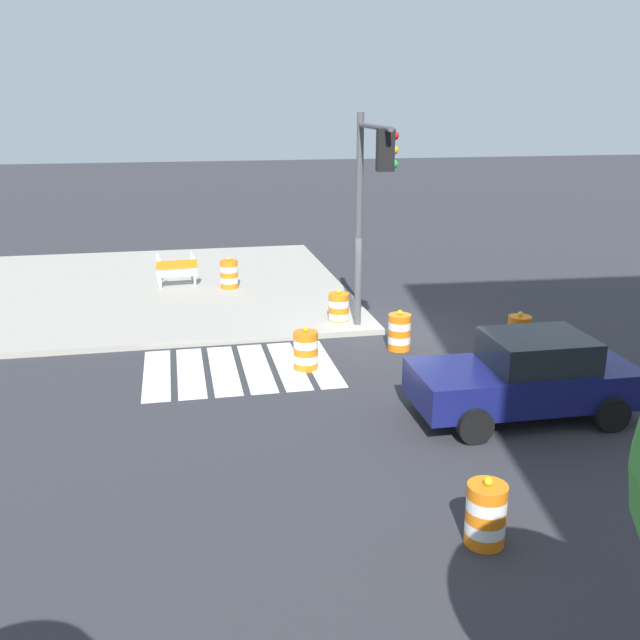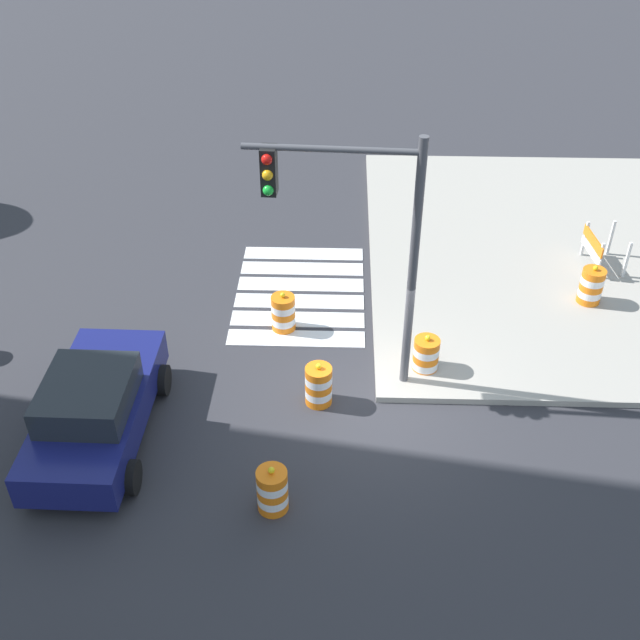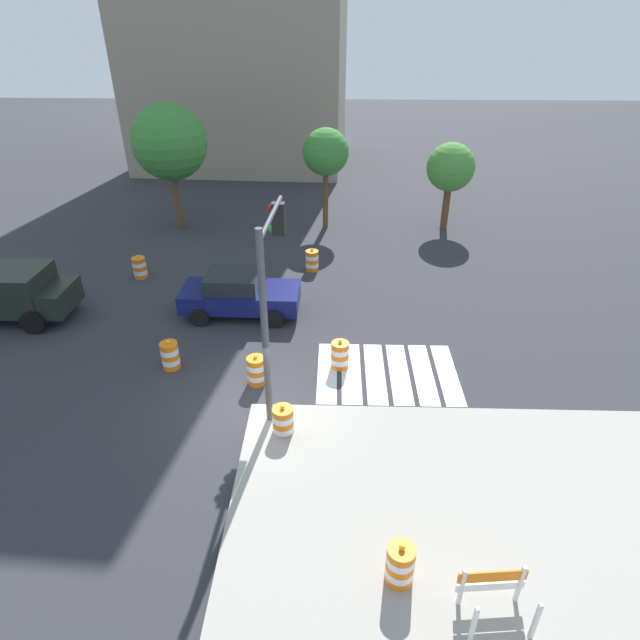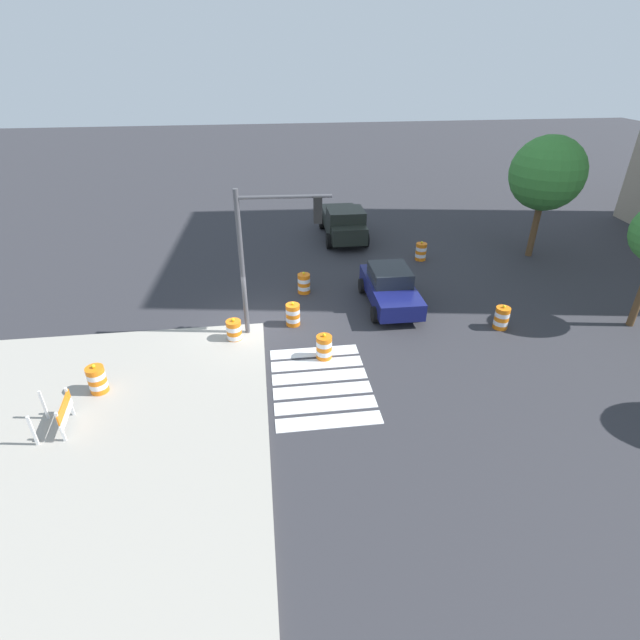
{
  "view_description": "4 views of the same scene",
  "coord_description": "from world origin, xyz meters",
  "px_view_note": "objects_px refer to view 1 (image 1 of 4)",
  "views": [
    {
      "loc": [
        5.31,
        17.43,
        5.89
      ],
      "look_at": [
        2.35,
        2.91,
        1.41
      ],
      "focal_mm": 40.55,
      "sensor_mm": 36.0,
      "label": 1
    },
    {
      "loc": [
        -11.91,
        0.8,
        10.93
      ],
      "look_at": [
        1.64,
        1.22,
        0.91
      ],
      "focal_mm": 43.08,
      "sensor_mm": 36.0,
      "label": 2
    },
    {
      "loc": [
        2.3,
        -11.76,
        9.86
      ],
      "look_at": [
        1.86,
        3.15,
        1.1
      ],
      "focal_mm": 29.85,
      "sensor_mm": 36.0,
      "label": 3
    },
    {
      "loc": [
        16.45,
        0.13,
        9.61
      ],
      "look_at": [
        1.76,
        2.06,
        1.14
      ],
      "focal_mm": 26.56,
      "sensor_mm": 36.0,
      "label": 4
    }
  ],
  "objects_px": {
    "traffic_barrel_median_far": "(486,514)",
    "construction_barricade": "(177,269)",
    "traffic_barrel_median_near": "(306,351)",
    "traffic_barrel_lane_center": "(339,309)",
    "traffic_barrel_crosswalk_end": "(519,334)",
    "sports_car": "(526,376)",
    "traffic_barrel_on_sidewalk": "(229,274)",
    "traffic_light_pole": "(370,188)",
    "traffic_barrel_near_corner": "(399,332)"
  },
  "relations": [
    {
      "from": "sports_car",
      "to": "construction_barricade",
      "type": "relative_size",
      "value": 3.32
    },
    {
      "from": "traffic_barrel_lane_center",
      "to": "traffic_barrel_crosswalk_end",
      "type": "bearing_deg",
      "value": 141.84
    },
    {
      "from": "traffic_barrel_on_sidewalk",
      "to": "traffic_light_pole",
      "type": "bearing_deg",
      "value": 117.38
    },
    {
      "from": "construction_barricade",
      "to": "sports_car",
      "type": "bearing_deg",
      "value": 119.89
    },
    {
      "from": "traffic_barrel_median_far",
      "to": "construction_barricade",
      "type": "distance_m",
      "value": 15.67
    },
    {
      "from": "traffic_barrel_near_corner",
      "to": "traffic_barrel_median_far",
      "type": "relative_size",
      "value": 1.0
    },
    {
      "from": "traffic_barrel_median_near",
      "to": "traffic_barrel_median_far",
      "type": "bearing_deg",
      "value": 99.36
    },
    {
      "from": "construction_barricade",
      "to": "traffic_light_pole",
      "type": "relative_size",
      "value": 0.24
    },
    {
      "from": "traffic_barrel_median_far",
      "to": "traffic_barrel_lane_center",
      "type": "height_order",
      "value": "same"
    },
    {
      "from": "traffic_barrel_median_near",
      "to": "traffic_barrel_lane_center",
      "type": "relative_size",
      "value": 1.0
    },
    {
      "from": "traffic_barrel_crosswalk_end",
      "to": "construction_barricade",
      "type": "distance_m",
      "value": 11.24
    },
    {
      "from": "traffic_barrel_lane_center",
      "to": "traffic_barrel_on_sidewalk",
      "type": "relative_size",
      "value": 1.0
    },
    {
      "from": "traffic_barrel_near_corner",
      "to": "traffic_barrel_crosswalk_end",
      "type": "xyz_separation_m",
      "value": [
        -2.83,
        0.73,
        0.0
      ]
    },
    {
      "from": "traffic_barrel_median_far",
      "to": "traffic_light_pole",
      "type": "relative_size",
      "value": 0.19
    },
    {
      "from": "traffic_barrel_crosswalk_end",
      "to": "traffic_light_pole",
      "type": "height_order",
      "value": "traffic_light_pole"
    },
    {
      "from": "traffic_barrel_near_corner",
      "to": "traffic_light_pole",
      "type": "xyz_separation_m",
      "value": [
        0.65,
        -0.67,
        3.46
      ]
    },
    {
      "from": "traffic_barrel_on_sidewalk",
      "to": "construction_barricade",
      "type": "xyz_separation_m",
      "value": [
        1.64,
        -0.56,
        0.12
      ]
    },
    {
      "from": "traffic_barrel_median_far",
      "to": "traffic_light_pole",
      "type": "xyz_separation_m",
      "value": [
        -0.68,
        -8.79,
        3.46
      ]
    },
    {
      "from": "sports_car",
      "to": "traffic_barrel_crosswalk_end",
      "type": "bearing_deg",
      "value": -114.7
    },
    {
      "from": "traffic_barrel_on_sidewalk",
      "to": "traffic_light_pole",
      "type": "xyz_separation_m",
      "value": [
        -3.01,
        5.8,
        3.31
      ]
    },
    {
      "from": "traffic_barrel_lane_center",
      "to": "traffic_barrel_on_sidewalk",
      "type": "bearing_deg",
      "value": -57.69
    },
    {
      "from": "sports_car",
      "to": "traffic_barrel_on_sidewalk",
      "type": "xyz_separation_m",
      "value": [
        4.85,
        -10.74,
        -0.21
      ]
    },
    {
      "from": "traffic_barrel_lane_center",
      "to": "traffic_light_pole",
      "type": "bearing_deg",
      "value": 102.52
    },
    {
      "from": "sports_car",
      "to": "traffic_barrel_median_far",
      "type": "distance_m",
      "value": 4.63
    },
    {
      "from": "traffic_barrel_median_far",
      "to": "traffic_barrel_lane_center",
      "type": "relative_size",
      "value": 1.0
    },
    {
      "from": "traffic_barrel_on_sidewalk",
      "to": "traffic_barrel_near_corner",
      "type": "bearing_deg",
      "value": 119.45
    },
    {
      "from": "traffic_barrel_median_near",
      "to": "traffic_barrel_median_far",
      "type": "relative_size",
      "value": 1.0
    },
    {
      "from": "traffic_barrel_lane_center",
      "to": "traffic_light_pole",
      "type": "height_order",
      "value": "traffic_light_pole"
    },
    {
      "from": "traffic_light_pole",
      "to": "traffic_barrel_median_far",
      "type": "bearing_deg",
      "value": 85.59
    },
    {
      "from": "traffic_barrel_crosswalk_end",
      "to": "traffic_barrel_on_sidewalk",
      "type": "bearing_deg",
      "value": -48.0
    },
    {
      "from": "traffic_barrel_median_near",
      "to": "traffic_barrel_on_sidewalk",
      "type": "relative_size",
      "value": 1.0
    },
    {
      "from": "traffic_barrel_near_corner",
      "to": "traffic_barrel_crosswalk_end",
      "type": "relative_size",
      "value": 1.0
    },
    {
      "from": "traffic_barrel_lane_center",
      "to": "construction_barricade",
      "type": "bearing_deg",
      "value": -47.91
    },
    {
      "from": "construction_barricade",
      "to": "traffic_barrel_median_near",
      "type": "bearing_deg",
      "value": 109.3
    },
    {
      "from": "traffic_barrel_near_corner",
      "to": "traffic_barrel_median_near",
      "type": "height_order",
      "value": "same"
    },
    {
      "from": "traffic_barrel_on_sidewalk",
      "to": "construction_barricade",
      "type": "relative_size",
      "value": 0.78
    },
    {
      "from": "traffic_barrel_median_near",
      "to": "traffic_barrel_on_sidewalk",
      "type": "height_order",
      "value": "traffic_barrel_on_sidewalk"
    },
    {
      "from": "traffic_barrel_median_near",
      "to": "traffic_barrel_median_far",
      "type": "xyz_separation_m",
      "value": [
        -1.19,
        7.22,
        0.0
      ]
    },
    {
      "from": "traffic_barrel_median_near",
      "to": "traffic_light_pole",
      "type": "relative_size",
      "value": 0.19
    },
    {
      "from": "traffic_barrel_crosswalk_end",
      "to": "construction_barricade",
      "type": "bearing_deg",
      "value": -43.69
    },
    {
      "from": "traffic_barrel_lane_center",
      "to": "construction_barricade",
      "type": "relative_size",
      "value": 0.78
    },
    {
      "from": "traffic_barrel_lane_center",
      "to": "traffic_barrel_median_near",
      "type": "bearing_deg",
      "value": 64.72
    },
    {
      "from": "traffic_barrel_near_corner",
      "to": "traffic_barrel_median_far",
      "type": "distance_m",
      "value": 8.23
    },
    {
      "from": "sports_car",
      "to": "traffic_barrel_median_far",
      "type": "relative_size",
      "value": 4.24
    },
    {
      "from": "traffic_barrel_crosswalk_end",
      "to": "traffic_barrel_lane_center",
      "type": "height_order",
      "value": "same"
    },
    {
      "from": "traffic_barrel_near_corner",
      "to": "traffic_barrel_on_sidewalk",
      "type": "height_order",
      "value": "traffic_barrel_on_sidewalk"
    },
    {
      "from": "traffic_barrel_median_near",
      "to": "traffic_barrel_lane_center",
      "type": "distance_m",
      "value": 3.53
    },
    {
      "from": "traffic_barrel_median_near",
      "to": "construction_barricade",
      "type": "xyz_separation_m",
      "value": [
        2.78,
        -7.94,
        0.27
      ]
    },
    {
      "from": "traffic_barrel_near_corner",
      "to": "traffic_barrel_lane_center",
      "type": "xyz_separation_m",
      "value": [
        1.01,
        -2.29,
        0.0
      ]
    },
    {
      "from": "sports_car",
      "to": "traffic_light_pole",
      "type": "relative_size",
      "value": 0.79
    }
  ]
}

